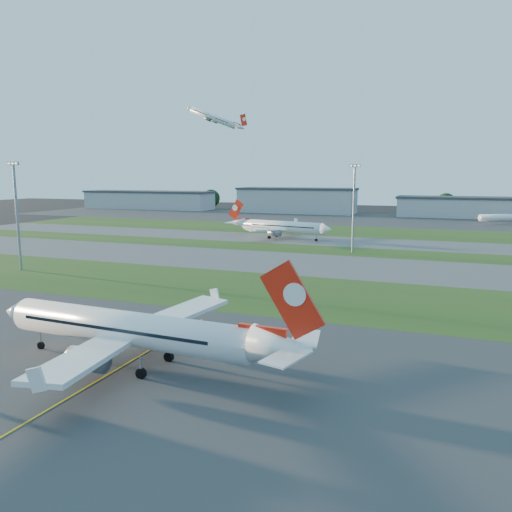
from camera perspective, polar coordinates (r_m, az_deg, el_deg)
The scene contains 22 objects.
ground at distance 60.08m, azimuth -24.17°, elevation -13.80°, with size 700.00×700.00×0.00m, color black.
apron_near at distance 60.08m, azimuth -24.17°, elevation -13.80°, with size 300.00×70.00×0.01m, color #333335.
grass_strip_a at distance 101.56m, azimuth -3.05°, elevation -3.70°, with size 300.00×34.00×0.01m, color #214316.
taxiway_a at distance 131.81m, azimuth 2.75°, elevation -0.70°, with size 300.00×32.00×0.01m, color #515154.
grass_strip_b at distance 155.47m, azimuth 5.62°, elevation 0.78°, with size 300.00×18.00×0.01m, color #214316.
taxiway_b at distance 176.60m, azimuth 7.50°, elevation 1.76°, with size 300.00×26.00×0.01m, color #515154.
grass_strip_c at distance 208.63m, azimuth 9.61°, elevation 2.85°, with size 300.00×40.00×0.01m, color #214316.
apron_far at distance 267.48m, azimuth 12.14°, elevation 4.15°, with size 400.00×80.00×0.01m, color #333335.
yellow_line at distance 56.86m, azimuth -20.48°, elevation -14.90°, with size 0.25×60.00×0.02m, color gold.
airliner_parked at distance 61.94m, azimuth -14.16°, elevation -8.18°, with size 40.65×34.46×12.68m.
airliner_taxiing at distance 180.37m, azimuth 2.87°, elevation 3.36°, with size 38.99×32.75×12.29m.
airliner_departing at distance 279.39m, azimuth -4.89°, elevation 15.47°, with size 32.90×27.81×10.27m.
mini_jet_near at distance 260.86m, azimuth 26.63°, elevation 3.98°, with size 25.44×16.16×9.48m.
light_mast_west at distance 131.56m, azimuth -25.68°, elevation 4.88°, with size 3.20×0.70×25.80m.
light_mast_centre at distance 148.82m, azimuth 11.12°, elevation 6.01°, with size 3.20×0.70×25.80m.
hangar_far_west at distance 350.10m, azimuth -12.18°, elevation 6.30°, with size 91.80×23.00×12.20m.
hangar_west at distance 305.95m, azimuth 4.67°, elevation 6.37°, with size 71.40×23.00×15.20m.
hangar_east at distance 294.33m, azimuth 23.78°, elevation 5.12°, with size 81.60×23.00×11.20m.
tree_far_west at distance 383.63m, azimuth -16.17°, elevation 6.43°, with size 11.00×11.00×12.00m.
tree_west at distance 343.44m, azimuth -5.16°, elevation 6.58°, with size 12.10×12.10×13.20m.
tree_mid_west at distance 310.82m, azimuth 9.69°, elevation 5.98°, with size 9.90×9.90×10.80m.
tree_mid_east at distance 307.87m, azimuth 20.87°, elevation 5.66°, with size 11.55×11.55×12.60m.
Camera 1 is at (40.20, -38.47, 22.67)m, focal length 35.00 mm.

